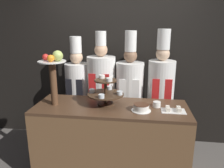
% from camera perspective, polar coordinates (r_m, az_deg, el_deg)
% --- Properties ---
extents(wall_back, '(10.00, 0.06, 2.80)m').
position_cam_1_polar(wall_back, '(3.54, 2.03, 7.09)').
color(wall_back, black).
rests_on(wall_back, ground_plane).
extents(buffet_counter, '(1.86, 0.69, 0.95)m').
position_cam_1_polar(buffet_counter, '(2.87, -0.28, -14.64)').
color(buffet_counter, brown).
rests_on(buffet_counter, ground_plane).
extents(tiered_stand, '(0.44, 0.44, 0.36)m').
position_cam_1_polar(tiered_stand, '(2.65, -1.69, -1.93)').
color(tiered_stand, '#3D2819').
rests_on(tiered_stand, buffet_counter).
extents(fruit_pedestal, '(0.33, 0.33, 0.67)m').
position_cam_1_polar(fruit_pedestal, '(2.67, -15.01, 3.85)').
color(fruit_pedestal, brown).
rests_on(fruit_pedestal, buffet_counter).
extents(cake_round, '(0.22, 0.22, 0.08)m').
position_cam_1_polar(cake_round, '(2.53, 7.63, -6.15)').
color(cake_round, white).
rests_on(cake_round, buffet_counter).
extents(cup_white, '(0.09, 0.09, 0.07)m').
position_cam_1_polar(cup_white, '(2.67, 11.61, -5.23)').
color(cup_white, white).
rests_on(cup_white, buffet_counter).
extents(cake_square_tray, '(0.27, 0.17, 0.05)m').
position_cam_1_polar(cake_square_tray, '(2.60, 15.72, -6.51)').
color(cake_square_tray, white).
rests_on(cake_square_tray, buffet_counter).
extents(chef_left, '(0.36, 0.36, 1.74)m').
position_cam_1_polar(chef_left, '(3.38, -8.97, -1.43)').
color(chef_left, '#38332D').
rests_on(chef_left, ground_plane).
extents(chef_center_left, '(0.42, 0.42, 1.82)m').
position_cam_1_polar(chef_center_left, '(3.28, -2.77, -0.99)').
color(chef_center_left, '#38332D').
rests_on(chef_center_left, ground_plane).
extents(chef_center_right, '(0.40, 0.40, 1.83)m').
position_cam_1_polar(chef_center_right, '(3.24, 4.61, -1.77)').
color(chef_center_right, '#28282D').
rests_on(chef_center_right, ground_plane).
extents(chef_right, '(0.38, 0.38, 1.85)m').
position_cam_1_polar(chef_right, '(3.24, 12.58, -1.50)').
color(chef_right, '#28282D').
rests_on(chef_right, ground_plane).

